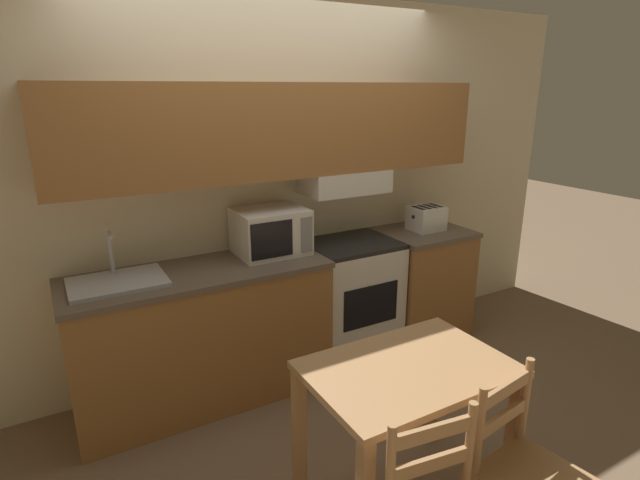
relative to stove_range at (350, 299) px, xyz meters
The scene contains 10 objects.
ground_plane 0.69m from the stove_range, 150.20° to the left, with size 16.00×16.00×0.00m, color #7F664C.
wall_back 1.13m from the stove_range, 155.61° to the left, with size 5.29×0.38×2.55m.
lower_counter_main 1.12m from the stove_range, behind, with size 1.59×0.59×0.89m.
lower_counter_right_stub 0.66m from the stove_range, ahead, with size 0.67×0.59×0.89m.
stove_range is the anchor object (origin of this frame).
microwave 0.85m from the stove_range, behind, with size 0.46×0.37×0.30m.
toaster 0.87m from the stove_range, ahead, with size 0.26×0.21×0.19m.
sink_basin 1.65m from the stove_range, behind, with size 0.52×0.38×0.28m.
dining_table 1.44m from the stove_range, 112.50° to the right, with size 0.92×0.63×0.74m.
chair_right_of_table 1.84m from the stove_range, 99.49° to the right, with size 0.43×0.43×0.83m.
Camera 1 is at (-1.42, -3.13, 1.95)m, focal length 28.00 mm.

